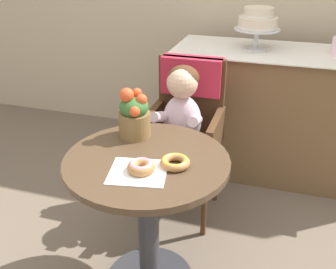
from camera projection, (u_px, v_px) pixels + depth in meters
name	position (u px, v px, depth m)	size (l,w,h in m)	color
cafe_table	(148.00, 199.00, 1.77)	(0.72, 0.72, 0.72)	#4C3826
wicker_chair	(187.00, 113.00, 2.31)	(0.42, 0.45, 0.95)	#472D19
seated_child	(181.00, 118.00, 2.16)	(0.27, 0.32, 0.73)	silver
paper_napkin	(138.00, 172.00, 1.57)	(0.23, 0.21, 0.00)	white
donut_front	(175.00, 162.00, 1.61)	(0.12, 0.12, 0.04)	#AD7542
donut_mid	(141.00, 166.00, 1.57)	(0.11, 0.11, 0.04)	#AD7542
flower_vase	(134.00, 115.00, 1.82)	(0.15, 0.15, 0.25)	brown
display_counter	(283.00, 114.00, 2.76)	(1.56, 0.62, 0.90)	brown
tiered_cake_stand	(258.00, 22.00, 2.54)	(0.30, 0.30, 0.27)	silver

